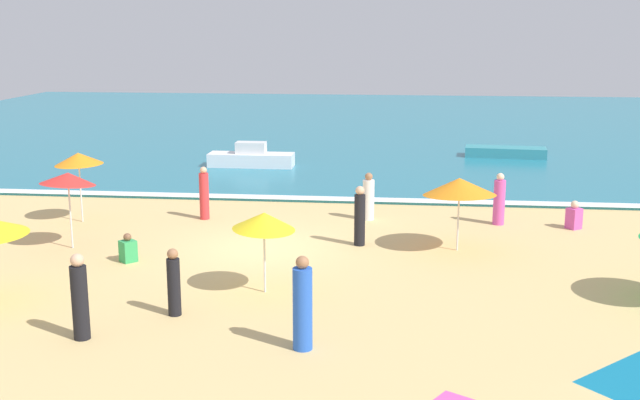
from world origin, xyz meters
TOP-DOWN VIEW (x-y plane):
  - ground_plane at (0.00, 0.00)m, footprint 60.00×60.00m
  - ocean_water at (0.00, 28.00)m, footprint 60.00×44.00m
  - wave_breaker_foam at (0.00, 6.30)m, footprint 57.00×0.70m
  - beach_umbrella_0 at (-5.59, -0.65)m, footprint 2.22×2.22m
  - beach_umbrella_3 at (-6.55, 2.38)m, footprint 2.11×2.11m
  - beach_umbrella_6 at (5.53, 0.32)m, footprint 2.78×2.79m
  - beach_umbrella_7 at (0.66, -3.84)m, footprint 2.07×2.06m
  - beachgoer_1 at (2.81, 3.67)m, footprint 0.46×0.46m
  - beachgoer_2 at (7.04, 3.51)m, footprint 0.53×0.53m
  - beachgoer_3 at (-2.59, -7.11)m, footprint 0.41×0.41m
  - beachgoer_4 at (2.02, -7.14)m, footprint 0.54×0.54m
  - beachgoer_5 at (9.36, 3.20)m, footprint 0.54×0.54m
  - beachgoer_6 at (-3.50, -1.77)m, footprint 0.55×0.55m
  - beachgoer_7 at (-2.63, 3.17)m, footprint 0.39×0.39m
  - beachgoer_8 at (2.70, 0.55)m, footprint 0.45×0.45m
  - beachgoer_9 at (-1.07, -5.58)m, footprint 0.40×0.40m
  - small_boat_0 at (8.81, 16.48)m, footprint 3.91×1.61m
  - small_boat_1 at (-2.90, 12.59)m, footprint 3.82×1.16m

SIDE VIEW (x-z plane):
  - ground_plane at x=0.00m, z-range 0.00..0.00m
  - ocean_water at x=0.00m, z-range 0.00..0.10m
  - wave_breaker_foam at x=0.00m, z-range 0.10..0.11m
  - small_boat_0 at x=8.81m, z-range 0.10..0.58m
  - beachgoer_6 at x=-3.50m, z-range -0.06..0.74m
  - beachgoer_5 at x=9.36m, z-range -0.06..0.85m
  - small_boat_1 at x=-2.90m, z-range -0.07..1.04m
  - beachgoer_1 at x=2.81m, z-range -0.06..1.53m
  - beachgoer_9 at x=-1.07m, z-range -0.03..1.52m
  - beachgoer_2 at x=7.04m, z-range -0.06..1.63m
  - beachgoer_7 at x=-2.63m, z-range -0.04..1.73m
  - beachgoer_8 at x=2.70m, z-range -0.03..1.74m
  - beachgoer_3 at x=-2.59m, z-range -0.04..1.79m
  - beachgoer_4 at x=2.02m, z-range -0.06..1.88m
  - beach_umbrella_7 at x=0.66m, z-range 0.76..2.80m
  - beach_umbrella_6 at x=5.53m, z-range 0.78..2.97m
  - beach_umbrella_0 at x=-5.59m, z-range 0.90..3.21m
  - beach_umbrella_3 at x=-6.55m, z-range 0.94..3.26m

